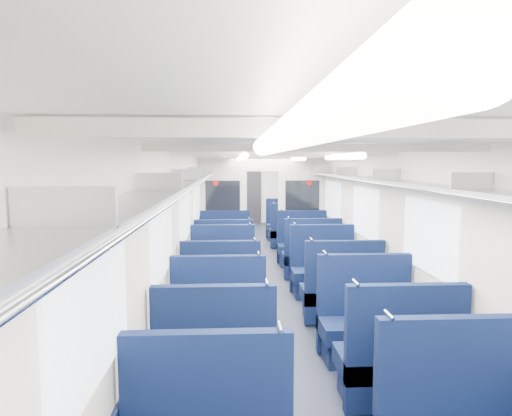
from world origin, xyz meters
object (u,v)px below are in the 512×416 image
seat_8 (215,367)px  seat_20 (226,234)px  seat_16 (224,261)px  seat_18 (225,248)px  seat_11 (367,326)px  seat_17 (311,259)px  seat_15 (323,273)px  seat_9 (399,366)px  seat_19 (302,248)px  seat_12 (221,296)px  end_door (251,195)px  bulkhead (263,206)px  seat_14 (223,274)px  seat_13 (341,295)px  seat_22 (227,227)px  seat_21 (291,233)px  seat_10 (218,329)px  seat_23 (285,227)px

seat_8 → seat_20: (0.00, 7.66, 0.00)m
seat_16 → seat_18: size_ratio=1.00×
seat_11 → seat_17: (0.00, 3.60, 0.00)m
seat_15 → seat_16: 1.96m
seat_9 → seat_18: same height
seat_19 → seat_17: bearing=-90.0°
seat_12 → seat_15: size_ratio=1.00×
end_door → bulkhead: size_ratio=0.71×
seat_19 → seat_12: bearing=-115.8°
seat_14 → seat_17: (1.66, 1.07, 0.00)m
seat_13 → seat_9: bearing=-90.0°
seat_12 → seat_22: same height
seat_8 → seat_19: size_ratio=1.00×
seat_9 → seat_21: size_ratio=1.00×
end_door → seat_10: 11.62m
end_door → seat_14: bearing=-95.2°
seat_10 → end_door: bearing=85.9°
seat_20 → seat_22: same height
seat_8 → seat_21: (1.66, 7.66, 0.00)m
seat_14 → seat_18: size_ratio=1.00×
seat_9 → seat_20: bearing=102.1°
bulkhead → seat_20: size_ratio=2.35×
seat_13 → seat_17: bearing=90.0°
seat_11 → seat_17: same height
seat_10 → seat_19: (1.66, 4.71, 0.00)m
seat_19 → seat_20: (-1.66, 2.02, 0.00)m
seat_14 → seat_20: bearing=90.0°
seat_8 → seat_21: 7.84m
seat_11 → seat_21: bearing=90.0°
seat_8 → seat_14: same height
seat_9 → seat_12: same height
seat_16 → seat_17: bearing=3.5°
seat_19 → seat_21: 2.02m
bulkhead → seat_8: 6.20m
seat_14 → seat_10: bearing=-90.0°
seat_8 → seat_20: same height
seat_15 → seat_19: size_ratio=1.00×
seat_8 → seat_9: same height
seat_8 → seat_21: bearing=77.8°
seat_10 → seat_11: 1.66m
seat_21 → seat_12: bearing=-106.9°
seat_15 → seat_17: size_ratio=1.00×
bulkhead → seat_11: 5.28m
seat_13 → end_door: bearing=94.6°
seat_16 → seat_18: (0.00, 1.25, 0.00)m
seat_21 → seat_23: 1.24m
seat_10 → seat_17: size_ratio=1.00×
seat_18 → seat_19: bearing=-1.7°
seat_12 → seat_16: bearing=90.0°
seat_15 → seat_18: size_ratio=1.00×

